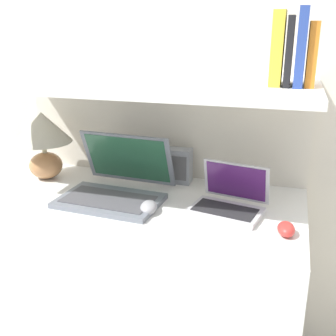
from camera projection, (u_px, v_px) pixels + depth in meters
wall_back at (167, 77)px, 1.84m from camera, size 6.00×0.05×2.40m
desk at (140, 287)px, 1.75m from camera, size 1.26×0.65×0.77m
back_riser at (164, 207)px, 2.00m from camera, size 1.26×0.04×1.20m
shelf at (142, 84)px, 1.55m from camera, size 1.26×0.58×0.03m
table_lamp at (43, 136)px, 1.82m from camera, size 0.25×0.25×0.30m
laptop_large at (116, 186)px, 1.65m from camera, size 0.41×0.37×0.24m
laptop_small at (229, 202)px, 1.54m from camera, size 0.29×0.25×0.17m
computer_mouse at (149, 207)px, 1.53m from camera, size 0.08×0.11×0.04m
second_mouse at (286, 229)px, 1.37m from camera, size 0.07×0.09×0.04m
router_box at (178, 166)px, 1.81m from camera, size 0.12×0.07×0.15m
book_orange at (312, 54)px, 1.36m from camera, size 0.03×0.13×0.20m
book_blue at (301, 47)px, 1.36m from camera, size 0.03×0.17×0.25m
book_black at (289, 51)px, 1.37m from camera, size 0.02×0.16×0.22m
book_yellow at (278, 48)px, 1.38m from camera, size 0.04×0.14×0.24m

